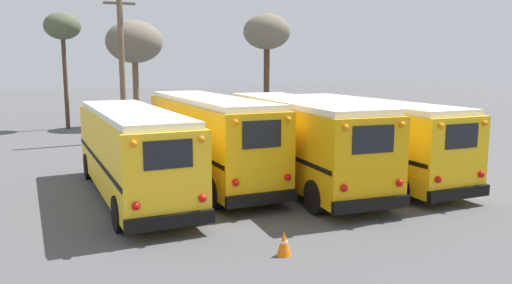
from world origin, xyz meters
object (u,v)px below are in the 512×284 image
school_bus_0 (132,150)px  bare_tree_0 (267,34)px  traffic_cone (284,243)px  school_bus_1 (209,136)px  bare_tree_2 (62,29)px  school_bus_3 (365,136)px  utility_pole (122,62)px  school_bus_2 (299,138)px  bare_tree_1 (134,43)px

school_bus_0 → bare_tree_0: size_ratio=1.22×
bare_tree_0 → traffic_cone: bare_tree_0 is taller
school_bus_0 → school_bus_1: (3.09, 1.11, 0.15)m
school_bus_1 → traffic_cone: 8.14m
bare_tree_0 → bare_tree_2: bearing=160.2°
school_bus_1 → traffic_cone: (-0.54, -7.98, -1.51)m
school_bus_3 → utility_pole: 15.69m
school_bus_1 → utility_pole: 12.24m
bare_tree_0 → traffic_cone: bearing=-112.2°
school_bus_2 → school_bus_3: (3.10, 0.18, -0.09)m
school_bus_1 → school_bus_0: bearing=-160.2°
utility_pole → bare_tree_2: utility_pole is taller
school_bus_0 → school_bus_2: school_bus_2 is taller
bare_tree_1 → school_bus_0: bearing=-99.1°
school_bus_0 → bare_tree_1: size_ratio=1.29×
school_bus_1 → school_bus_2: size_ratio=0.97×
school_bus_2 → school_bus_3: bearing=3.3°
school_bus_2 → bare_tree_1: (-2.97, 20.60, 4.33)m
utility_pole → bare_tree_2: 8.55m
school_bus_1 → bare_tree_0: 17.71m
school_bus_2 → bare_tree_0: 17.88m
school_bus_0 → school_bus_3: school_bus_3 is taller
bare_tree_0 → bare_tree_1: size_ratio=1.05×
bare_tree_0 → bare_tree_1: bare_tree_0 is taller
school_bus_1 → school_bus_2: (3.09, -1.62, -0.03)m
school_bus_1 → school_bus_3: (6.19, -1.44, -0.12)m
school_bus_1 → bare_tree_0: bare_tree_0 is taller
bare_tree_2 → traffic_cone: size_ratio=13.25×
school_bus_1 → bare_tree_2: (-4.68, 19.45, 5.20)m
school_bus_3 → bare_tree_1: bearing=106.5°
traffic_cone → school_bus_2: bearing=60.3°
school_bus_0 → bare_tree_2: size_ratio=1.22×
utility_pole → school_bus_0: bearing=-96.1°
traffic_cone → utility_pole: bearing=93.4°
school_bus_1 → bare_tree_1: 19.46m
school_bus_3 → utility_pole: utility_pole is taller
bare_tree_2 → traffic_cone: bearing=-81.4°
school_bus_1 → bare_tree_2: 20.67m
school_bus_0 → traffic_cone: bearing=-69.6°
traffic_cone → bare_tree_2: bearing=98.6°
school_bus_2 → traffic_cone: size_ratio=16.76×
school_bus_0 → traffic_cone: 7.46m
school_bus_2 → bare_tree_0: bearing=71.0°
school_bus_0 → bare_tree_0: 20.30m
school_bus_3 → utility_pole: bearing=120.9°
school_bus_0 → school_bus_2: size_ratio=0.96×
school_bus_1 → bare_tree_2: size_ratio=1.22×
school_bus_3 → bare_tree_1: size_ratio=1.33×
school_bus_3 → utility_pole: size_ratio=1.13×
school_bus_1 → utility_pole: utility_pole is taller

